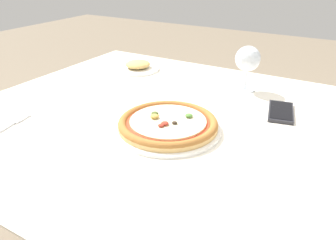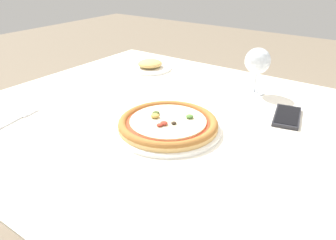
{
  "view_description": "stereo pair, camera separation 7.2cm",
  "coord_description": "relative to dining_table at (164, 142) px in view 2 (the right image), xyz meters",
  "views": [
    {
      "loc": [
        0.45,
        -0.74,
        1.17
      ],
      "look_at": [
        0.07,
        -0.07,
        0.78
      ],
      "focal_mm": 35.0,
      "sensor_mm": 36.0,
      "label": 1
    },
    {
      "loc": [
        0.51,
        -0.7,
        1.17
      ],
      "look_at": [
        0.07,
        -0.07,
        0.78
      ],
      "focal_mm": 35.0,
      "sensor_mm": 36.0,
      "label": 2
    }
  ],
  "objects": [
    {
      "name": "dining_table",
      "position": [
        0.0,
        0.0,
        0.0
      ],
      "size": [
        1.15,
        1.03,
        0.75
      ],
      "color": "brown",
      "rests_on": "ground_plane"
    },
    {
      "name": "pizza_plate",
      "position": [
        0.07,
        -0.07,
        0.11
      ],
      "size": [
        0.28,
        0.28,
        0.04
      ],
      "color": "white",
      "rests_on": "dining_table"
    },
    {
      "name": "fork",
      "position": [
        -0.32,
        -0.28,
        0.1
      ],
      "size": [
        0.05,
        0.17,
        0.0
      ],
      "color": "silver",
      "rests_on": "dining_table"
    },
    {
      "name": "wine_glass_far_left",
      "position": [
        0.15,
        0.32,
        0.2
      ],
      "size": [
        0.08,
        0.08,
        0.15
      ],
      "color": "silver",
      "rests_on": "dining_table"
    },
    {
      "name": "cell_phone",
      "position": [
        0.3,
        0.19,
        0.1
      ],
      "size": [
        0.1,
        0.16,
        0.01
      ],
      "color": "#232328",
      "rests_on": "dining_table"
    },
    {
      "name": "side_plate",
      "position": [
        -0.3,
        0.31,
        0.11
      ],
      "size": [
        0.17,
        0.17,
        0.04
      ],
      "color": "white",
      "rests_on": "dining_table"
    }
  ]
}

